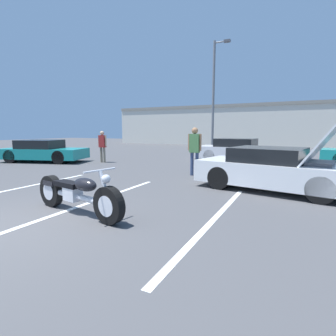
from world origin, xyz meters
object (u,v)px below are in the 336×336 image
Objects in this scene: show_car_hood_open at (274,169)px; spectator_near_motorcycle at (195,147)px; light_pole at (214,93)px; motorcycle at (77,194)px; parked_car_mid_row at (238,151)px; parked_car_left_row at (43,151)px; spectator_by_show_car at (102,144)px.

spectator_near_motorcycle is at bearing 166.22° from show_car_hood_open.
light_pole is 15.90m from motorcycle.
spectator_near_motorcycle is at bearing -91.87° from parked_car_mid_row.
light_pole is at bearing 38.82° from parked_car_left_row.
show_car_hood_open is 0.97× the size of parked_car_mid_row.
motorcycle is 0.57× the size of parked_car_mid_row.
parked_car_left_row is at bearing -177.89° from show_car_hood_open.
parked_car_mid_row is 7.18m from spectator_by_show_car.
motorcycle is at bearing -91.33° from parked_car_mid_row.
light_pole is 1.69× the size of parked_car_left_row.
spectator_by_show_car is at bearing 137.01° from motorcycle.
parked_car_left_row is (-11.59, 1.72, -0.03)m from show_car_hood_open.
show_car_hood_open is at bearing 60.40° from motorcycle.
light_pole is at bearing 124.62° from parked_car_mid_row.
motorcycle is 1.45× the size of spectator_near_motorcycle.
motorcycle is 10.04m from parked_car_left_row.
light_pole is at bearing 102.76° from spectator_near_motorcycle.
parked_car_left_row is at bearing -157.98° from spectator_by_show_car.
show_car_hood_open reaches higher than parked_car_mid_row.
parked_car_mid_row reaches higher than motorcycle.
spectator_by_show_car is (-5.21, 6.96, 0.55)m from motorcycle.
spectator_by_show_car is (-6.30, -3.41, 0.38)m from parked_car_mid_row.
motorcycle is (1.75, -15.31, -3.95)m from light_pole.
light_pole reaches higher than motorcycle.
parked_car_mid_row is 10.41m from parked_car_left_row.
parked_car_left_row is (-8.23, 5.74, 0.14)m from motorcycle.
spectator_by_show_car is at bearing 4.96° from parked_car_left_row.
spectator_near_motorcycle is (0.51, 5.31, 0.65)m from motorcycle.
spectator_near_motorcycle is (-2.85, 1.29, 0.47)m from show_car_hood_open.
motorcycle is at bearing -95.48° from spectator_near_motorcycle.
parked_car_left_row is 2.64× the size of spectator_near_motorcycle.
spectator_by_show_car is (-8.57, 2.94, 0.37)m from show_car_hood_open.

